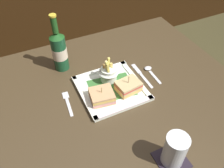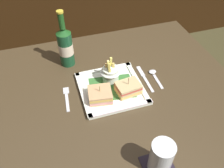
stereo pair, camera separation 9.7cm
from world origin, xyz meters
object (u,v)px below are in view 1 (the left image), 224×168
Objects in this scene: square_plate at (111,88)px; beer_bottle at (59,50)px; sandwich_half_left at (102,96)px; fries_cup at (109,72)px; water_glass at (174,151)px; fork at (68,102)px; sandwich_half_right at (128,86)px; spoon at (150,70)px; dining_table at (113,109)px; knife at (141,75)px.

square_plate is 0.29m from beer_bottle.
sandwich_half_left is 0.90× the size of fries_cup.
fork is (-0.23, 0.39, -0.05)m from water_glass.
sandwich_half_right reaches higher than square_plate.
sandwich_half_left is 0.83× the size of spoon.
fries_cup reaches higher than sandwich_half_left.
fork is (-0.19, 0.03, 0.12)m from dining_table.
dining_table is 0.36m from beer_bottle.
square_plate is 2.11× the size of spoon.
water_glass is (0.18, -0.61, -0.04)m from beer_bottle.
knife is (0.35, 0.02, 0.00)m from fork.
sandwich_half_right is 0.17m from spoon.
dining_table is at bearing -59.27° from beer_bottle.
sandwich_half_right is 0.86× the size of water_glass.
spoon is (0.05, 0.00, 0.00)m from knife.
sandwich_half_left reaches higher than knife.
knife is 1.41× the size of spoon.
fork reaches higher than dining_table.
dining_table is 10.54× the size of sandwich_half_right.
water_glass reaches higher than square_plate.
square_plate is 2.53× the size of sandwich_half_right.
spoon is (0.40, 0.02, 0.00)m from fork.
beer_bottle is (-0.15, 0.25, 0.21)m from dining_table.
dining_table is 9.05× the size of water_glass.
spoon is at bearing 2.85° from fork.
water_glass reaches higher than sandwich_half_right.
square_plate is 0.22m from spoon.
dining_table is 0.25m from spoon.
sandwich_half_left is at bearing -72.95° from beer_bottle.
sandwich_half_right is 0.13m from knife.
dining_table is 0.16m from sandwich_half_left.
square_plate is 0.38m from water_glass.
spoon is (0.36, -0.20, -0.09)m from beer_bottle.
square_plate is 1.92× the size of fork.
beer_bottle reaches higher than fork.
square_plate is 0.17m from knife.
fries_cup is 0.43× the size of beer_bottle.
spoon is (0.21, 0.05, 0.12)m from dining_table.
beer_bottle is at bearing 150.68° from spoon.
sandwich_half_left reaches higher than dining_table.
water_glass is at bearing -83.82° from square_plate.
spoon is at bearing 4.69° from knife.
water_glass is 0.43m from knife.
fries_cup is 0.43m from water_glass.
water_glass is 0.45m from spoon.
dining_table is 0.40m from water_glass.
fork is 0.78× the size of knife.
water_glass reaches higher than spoon.
square_plate is at bearing -171.15° from knife.
fork is (-0.13, 0.05, -0.03)m from sandwich_half_left.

